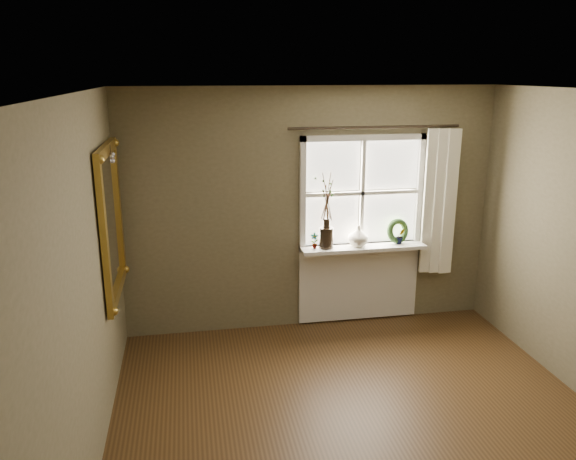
{
  "coord_description": "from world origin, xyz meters",
  "views": [
    {
      "loc": [
        -1.29,
        -3.42,
        2.73
      ],
      "look_at": [
        -0.38,
        1.55,
        1.3
      ],
      "focal_mm": 35.0,
      "sensor_mm": 36.0,
      "label": 1
    }
  ],
  "objects_px": {
    "dark_jug": "(326,238)",
    "wreath": "(397,234)",
    "gilt_mirror": "(111,222)",
    "cream_vase": "(358,236)"
  },
  "relations": [
    {
      "from": "dark_jug",
      "to": "gilt_mirror",
      "type": "height_order",
      "value": "gilt_mirror"
    },
    {
      "from": "dark_jug",
      "to": "wreath",
      "type": "xyz_separation_m",
      "value": [
        0.81,
        0.04,
        -0.01
      ]
    },
    {
      "from": "dark_jug",
      "to": "cream_vase",
      "type": "bearing_deg",
      "value": 0.0
    },
    {
      "from": "wreath",
      "to": "dark_jug",
      "type": "bearing_deg",
      "value": 165.97
    },
    {
      "from": "wreath",
      "to": "gilt_mirror",
      "type": "distance_m",
      "value": 3.01
    },
    {
      "from": "wreath",
      "to": "gilt_mirror",
      "type": "height_order",
      "value": "gilt_mirror"
    },
    {
      "from": "dark_jug",
      "to": "wreath",
      "type": "distance_m",
      "value": 0.81
    },
    {
      "from": "cream_vase",
      "to": "gilt_mirror",
      "type": "bearing_deg",
      "value": -167.13
    },
    {
      "from": "dark_jug",
      "to": "gilt_mirror",
      "type": "distance_m",
      "value": 2.22
    },
    {
      "from": "dark_jug",
      "to": "cream_vase",
      "type": "xyz_separation_m",
      "value": [
        0.35,
        0.0,
        0.0
      ]
    }
  ]
}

